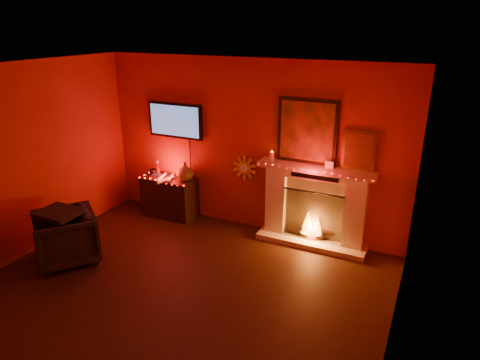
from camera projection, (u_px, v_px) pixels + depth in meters
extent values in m
plane|color=black|center=(159.00, 310.00, 5.03)|extent=(5.00, 5.00, 0.00)
plane|color=beige|center=(140.00, 75.00, 4.08)|extent=(5.00, 5.00, 0.00)
plane|color=maroon|center=(248.00, 147.00, 6.67)|extent=(5.00, 0.00, 5.00)
plane|color=maroon|center=(397.00, 257.00, 3.55)|extent=(0.00, 5.00, 5.00)
cube|color=beige|center=(311.00, 242.00, 6.49)|extent=(1.65, 0.40, 0.08)
cube|color=beige|center=(277.00, 202.00, 6.63)|extent=(0.30, 0.22, 0.95)
cube|color=beige|center=(355.00, 216.00, 6.15)|extent=(0.30, 0.22, 0.95)
cube|color=beige|center=(317.00, 174.00, 6.20)|extent=(1.50, 0.22, 0.14)
cube|color=beige|center=(316.00, 169.00, 6.11)|extent=(1.72, 0.34, 0.06)
cube|color=#967157|center=(316.00, 207.00, 6.44)|extent=(0.90, 0.10, 0.95)
cube|color=black|center=(312.00, 217.00, 6.32)|extent=(0.90, 0.02, 0.78)
cylinder|color=black|center=(306.00, 233.00, 6.55)|extent=(0.55, 0.09, 0.09)
cylinder|color=black|center=(318.00, 231.00, 6.47)|extent=(0.51, 0.18, 0.08)
cone|color=orange|center=(308.00, 222.00, 6.47)|extent=(0.20, 0.20, 0.34)
cone|color=orange|center=(317.00, 226.00, 6.44)|extent=(0.16, 0.16, 0.26)
sphere|color=#FF3F07|center=(312.00, 233.00, 6.50)|extent=(0.18, 0.18, 0.18)
cube|color=black|center=(307.00, 131.00, 6.13)|extent=(0.88, 0.05, 0.95)
cube|color=#D0511B|center=(307.00, 132.00, 6.11)|extent=(0.78, 0.01, 0.85)
cube|color=gold|center=(359.00, 151.00, 5.90)|extent=(0.46, 0.04, 0.56)
cube|color=#AE7228|center=(359.00, 151.00, 5.88)|extent=(0.38, 0.01, 0.48)
cylinder|color=beige|center=(272.00, 156.00, 6.41)|extent=(0.07, 0.07, 0.12)
cube|color=white|center=(329.00, 165.00, 6.04)|extent=(0.12, 0.01, 0.10)
cube|color=black|center=(175.00, 120.00, 7.05)|extent=(1.00, 0.06, 0.58)
cube|color=#4269AB|center=(174.00, 121.00, 7.02)|extent=(0.92, 0.01, 0.50)
cylinder|color=black|center=(190.00, 158.00, 7.18)|extent=(0.02, 0.02, 0.66)
cylinder|color=gold|center=(244.00, 168.00, 6.79)|extent=(0.20, 0.03, 0.20)
cylinder|color=white|center=(244.00, 168.00, 6.78)|extent=(0.13, 0.01, 0.13)
cube|color=black|center=(170.00, 197.00, 7.37)|extent=(0.91, 0.46, 0.70)
imported|color=brown|center=(185.00, 171.00, 7.09)|extent=(0.29, 0.29, 0.30)
imported|color=black|center=(153.00, 172.00, 7.35)|extent=(0.13, 0.13, 0.10)
cylinder|color=white|center=(162.00, 177.00, 7.19)|extent=(0.14, 0.38, 0.05)
cylinder|color=white|center=(166.00, 180.00, 7.07)|extent=(0.12, 0.38, 0.05)
cylinder|color=white|center=(171.00, 178.00, 7.16)|extent=(0.18, 0.37, 0.05)
cube|color=maroon|center=(156.00, 177.00, 7.24)|extent=(0.20, 0.14, 0.03)
cube|color=#20354B|center=(157.00, 175.00, 7.23)|extent=(0.17, 0.12, 0.02)
imported|color=black|center=(66.00, 237.00, 5.94)|extent=(1.11, 1.12, 0.73)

